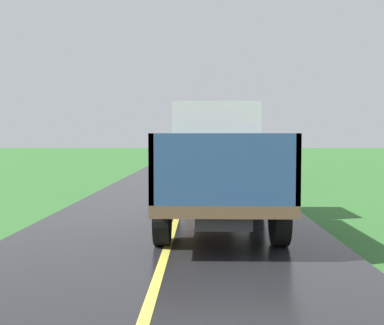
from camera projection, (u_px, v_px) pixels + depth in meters
The scene contains 2 objects.
banana_truck_near at pixel (217, 161), 10.75m from camera, with size 2.38×5.82×2.80m.
banana_truck_far at pixel (208, 149), 24.09m from camera, with size 2.38×5.81×2.80m.
Camera 1 is at (0.61, 0.18, 2.00)m, focal length 43.50 mm.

